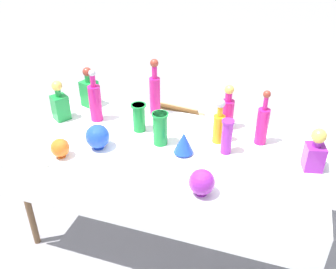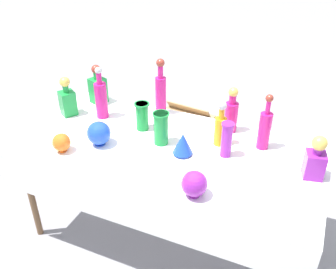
# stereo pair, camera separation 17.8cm
# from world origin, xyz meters

# --- Properties ---
(ground_plane) EXTENTS (40.00, 40.00, 0.00)m
(ground_plane) POSITION_xyz_m (0.00, 0.00, 0.00)
(ground_plane) COLOR gray
(display_table) EXTENTS (1.94, 0.97, 0.76)m
(display_table) POSITION_xyz_m (0.00, -0.03, 0.71)
(display_table) COLOR white
(display_table) RESTS_ON ground
(tall_bottle_0) EXTENTS (0.08, 0.08, 0.42)m
(tall_bottle_0) POSITION_xyz_m (-0.24, 0.41, 0.94)
(tall_bottle_0) COLOR #C61972
(tall_bottle_0) RESTS_ON display_table
(tall_bottle_1) EXTENTS (0.09, 0.09, 0.38)m
(tall_bottle_1) POSITION_xyz_m (-0.60, 0.19, 0.91)
(tall_bottle_1) COLOR #C61972
(tall_bottle_1) RESTS_ON display_table
(tall_bottle_2) EXTENTS (0.07, 0.07, 0.31)m
(tall_bottle_2) POSITION_xyz_m (0.28, 0.18, 0.89)
(tall_bottle_2) COLOR orange
(tall_bottle_2) RESTS_ON display_table
(tall_bottle_3) EXTENTS (0.09, 0.09, 0.32)m
(tall_bottle_3) POSITION_xyz_m (0.30, 0.37, 0.90)
(tall_bottle_3) COLOR #C61972
(tall_bottle_3) RESTS_ON display_table
(tall_bottle_4) EXTENTS (0.08, 0.08, 0.37)m
(tall_bottle_4) POSITION_xyz_m (0.55, 0.25, 0.90)
(tall_bottle_4) COLOR #C61972
(tall_bottle_4) RESTS_ON display_table
(square_decanter_0) EXTENTS (0.13, 0.13, 0.31)m
(square_decanter_0) POSITION_xyz_m (-0.75, 0.38, 0.88)
(square_decanter_0) COLOR #198C38
(square_decanter_0) RESTS_ON display_table
(square_decanter_1) EXTENTS (0.13, 0.13, 0.26)m
(square_decanter_1) POSITION_xyz_m (0.87, 0.06, 0.88)
(square_decanter_1) COLOR purple
(square_decanter_1) RESTS_ON display_table
(square_decanter_2) EXTENTS (0.14, 0.14, 0.29)m
(square_decanter_2) POSITION_xyz_m (-0.85, 0.12, 0.88)
(square_decanter_2) COLOR #198C38
(square_decanter_2) RESTS_ON display_table
(slender_vase_0) EXTENTS (0.08, 0.08, 0.23)m
(slender_vase_0) POSITION_xyz_m (0.36, 0.07, 0.88)
(slender_vase_0) COLOR purple
(slender_vase_0) RESTS_ON display_table
(slender_vase_1) EXTENTS (0.11, 0.11, 0.22)m
(slender_vase_1) POSITION_xyz_m (-0.06, 0.04, 0.88)
(slender_vase_1) COLOR #198C38
(slender_vase_1) RESTS_ON display_table
(slender_vase_2) EXTENTS (0.10, 0.10, 0.20)m
(slender_vase_2) POSITION_xyz_m (-0.25, 0.15, 0.87)
(slender_vase_2) COLOR #198C38
(slender_vase_2) RESTS_ON display_table
(fluted_vase_0) EXTENTS (0.12, 0.12, 0.15)m
(fluted_vase_0) POSITION_xyz_m (0.11, -0.03, 0.84)
(fluted_vase_0) COLOR blue
(fluted_vase_0) RESTS_ON display_table
(round_bowl_0) EXTENTS (0.15, 0.15, 0.16)m
(round_bowl_0) POSITION_xyz_m (-0.42, -0.14, 0.84)
(round_bowl_0) COLOR blue
(round_bowl_0) RESTS_ON display_table
(round_bowl_1) EXTENTS (0.14, 0.14, 0.15)m
(round_bowl_1) POSITION_xyz_m (0.31, -0.36, 0.84)
(round_bowl_1) COLOR purple
(round_bowl_1) RESTS_ON display_table
(round_bowl_2) EXTENTS (0.11, 0.11, 0.12)m
(round_bowl_2) POSITION_xyz_m (-0.59, -0.30, 0.82)
(round_bowl_2) COLOR orange
(round_bowl_2) RESTS_ON display_table
(price_tag_left) EXTENTS (0.05, 0.02, 0.04)m
(price_tag_left) POSITION_xyz_m (0.03, -0.43, 0.78)
(price_tag_left) COLOR white
(price_tag_left) RESTS_ON display_table
(price_tag_center) EXTENTS (0.05, 0.01, 0.04)m
(price_tag_center) POSITION_xyz_m (-0.19, -0.40, 0.78)
(price_tag_center) COLOR white
(price_tag_center) RESTS_ON display_table
(price_tag_right) EXTENTS (0.06, 0.02, 0.04)m
(price_tag_right) POSITION_xyz_m (-0.64, -0.41, 0.78)
(price_tag_right) COLOR white
(price_tag_right) RESTS_ON display_table
(cardboard_box_behind_left) EXTENTS (0.54, 0.45, 0.43)m
(cardboard_box_behind_left) POSITION_xyz_m (-0.32, 1.10, 0.17)
(cardboard_box_behind_left) COLOR tan
(cardboard_box_behind_left) RESTS_ON ground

